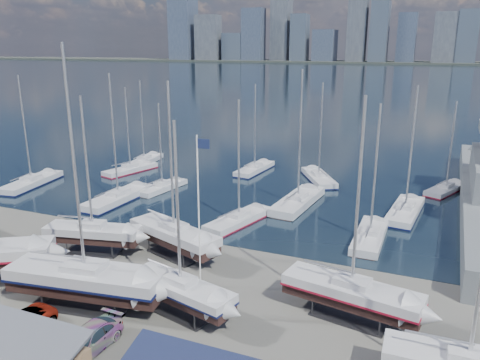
% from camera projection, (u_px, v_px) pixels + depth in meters
% --- Properties ---
extents(ground, '(1400.00, 1400.00, 0.00)m').
position_uv_depth(ground, '(131.00, 281.00, 40.06)').
color(ground, '#605E59').
rests_on(ground, ground).
extents(water, '(1400.00, 600.00, 0.40)m').
position_uv_depth(water, '(402.00, 77.00, 315.48)').
color(water, '#172536').
rests_on(water, ground).
extents(far_shore, '(1400.00, 80.00, 2.20)m').
position_uv_depth(far_shore, '(418.00, 63.00, 546.11)').
color(far_shore, '#2D332D').
rests_on(far_shore, ground).
extents(skyline, '(639.14, 43.80, 107.69)m').
position_uv_depth(skyline, '(414.00, 29.00, 533.01)').
color(skyline, '#475166').
rests_on(skyline, far_shore).
extents(sailboat_cradle_2, '(9.60, 4.58, 15.18)m').
position_uv_depth(sailboat_cradle_2, '(93.00, 233.00, 45.20)').
color(sailboat_cradle_2, '#2D2D33').
rests_on(sailboat_cradle_2, ground).
extents(sailboat_cradle_3, '(12.74, 5.24, 19.68)m').
position_uv_depth(sailboat_cradle_3, '(86.00, 279.00, 35.67)').
color(sailboat_cradle_3, '#2D2D33').
rests_on(sailboat_cradle_3, ground).
extents(sailboat_cradle_4, '(10.51, 6.05, 16.52)m').
position_uv_depth(sailboat_cradle_4, '(174.00, 235.00, 44.51)').
color(sailboat_cradle_4, '#2D2D33').
rests_on(sailboat_cradle_4, ground).
extents(sailboat_cradle_5, '(9.34, 4.66, 14.66)m').
position_uv_depth(sailboat_cradle_5, '(181.00, 290.00, 34.62)').
color(sailboat_cradle_5, '#2D2D33').
rests_on(sailboat_cradle_5, ground).
extents(sailboat_cradle_6, '(10.49, 4.58, 16.37)m').
position_uv_depth(sailboat_cradle_6, '(351.00, 293.00, 34.02)').
color(sailboat_cradle_6, '#2D2D33').
rests_on(sailboat_cradle_6, ground).
extents(sailboat_moored_0, '(4.67, 11.32, 16.43)m').
position_uv_depth(sailboat_moored_0, '(32.00, 184.00, 67.43)').
color(sailboat_moored_0, black).
rests_on(sailboat_moored_0, water).
extents(sailboat_moored_1, '(5.09, 9.74, 14.03)m').
position_uv_depth(sailboat_moored_1, '(130.00, 170.00, 74.76)').
color(sailboat_moored_1, black).
rests_on(sailboat_moored_1, water).
extents(sailboat_moored_2, '(4.00, 10.05, 14.76)m').
position_uv_depth(sailboat_moored_2, '(144.00, 162.00, 80.02)').
color(sailboat_moored_2, black).
rests_on(sailboat_moored_2, water).
extents(sailboat_moored_3, '(3.65, 11.54, 17.08)m').
position_uv_depth(sailboat_moored_3, '(118.00, 199.00, 60.59)').
color(sailboat_moored_3, black).
rests_on(sailboat_moored_3, water).
extents(sailboat_moored_4, '(3.62, 8.68, 12.71)m').
position_uv_depth(sailboat_moored_4, '(162.00, 188.00, 65.35)').
color(sailboat_moored_4, black).
rests_on(sailboat_moored_4, water).
extents(sailboat_moored_5, '(3.69, 9.95, 14.54)m').
position_uv_depth(sailboat_moored_5, '(255.00, 170.00, 75.04)').
color(sailboat_moored_5, black).
rests_on(sailboat_moored_5, water).
extents(sailboat_moored_6, '(5.21, 10.17, 14.65)m').
position_uv_depth(sailboat_moored_6, '(239.00, 221.00, 53.08)').
color(sailboat_moored_6, black).
rests_on(sailboat_moored_6, water).
extents(sailboat_moored_7, '(4.32, 11.94, 17.65)m').
position_uv_depth(sailboat_moored_7, '(298.00, 203.00, 59.06)').
color(sailboat_moored_7, black).
rests_on(sailboat_moored_7, water).
extents(sailboat_moored_8, '(7.50, 10.25, 15.20)m').
position_uv_depth(sailboat_moored_8, '(318.00, 179.00, 69.96)').
color(sailboat_moored_8, black).
rests_on(sailboat_moored_8, water).
extents(sailboat_moored_9, '(2.80, 9.82, 14.81)m').
position_uv_depth(sailboat_moored_9, '(370.00, 238.00, 48.41)').
color(sailboat_moored_9, black).
rests_on(sailboat_moored_9, water).
extents(sailboat_moored_10, '(4.11, 10.96, 16.00)m').
position_uv_depth(sailboat_moored_10, '(405.00, 213.00, 55.67)').
color(sailboat_moored_10, black).
rests_on(sailboat_moored_10, water).
extents(sailboat_moored_11, '(5.78, 8.99, 13.07)m').
position_uv_depth(sailboat_moored_11, '(446.00, 190.00, 64.55)').
color(sailboat_moored_11, black).
rests_on(sailboat_moored_11, water).
extents(car_b, '(4.77, 2.55, 1.49)m').
position_uv_depth(car_b, '(6.00, 349.00, 29.93)').
color(car_b, gray).
rests_on(car_b, ground).
extents(car_c, '(3.03, 5.44, 1.44)m').
position_uv_depth(car_c, '(19.00, 325.00, 32.52)').
color(car_c, gray).
rests_on(car_c, ground).
extents(car_d, '(2.46, 5.63, 1.61)m').
position_uv_depth(car_d, '(88.00, 340.00, 30.71)').
color(car_d, gray).
rests_on(car_d, ground).
extents(flagpole, '(1.13, 0.12, 12.83)m').
position_uv_depth(flagpole, '(200.00, 202.00, 37.34)').
color(flagpole, white).
rests_on(flagpole, ground).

